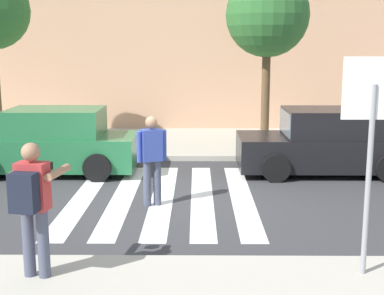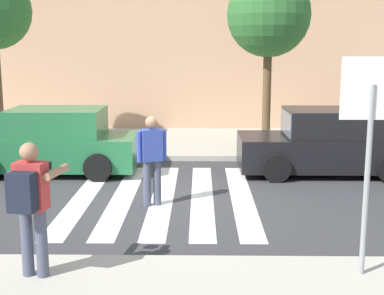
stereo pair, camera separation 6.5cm
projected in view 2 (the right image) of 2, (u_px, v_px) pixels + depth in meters
ground_plane at (162, 200)px, 10.64m from camera, size 120.00×120.00×0.00m
sidewalk_far at (176, 142)px, 16.52m from camera, size 60.00×4.80×0.14m
building_facade_far at (180, 37)px, 20.22m from camera, size 56.00×4.00×6.64m
crosswalk_stripe_0 at (84, 196)px, 10.86m from camera, size 0.44×5.20×0.01m
crosswalk_stripe_1 at (123, 197)px, 10.85m from camera, size 0.44×5.20×0.01m
crosswalk_stripe_2 at (163, 197)px, 10.83m from camera, size 0.44×5.20×0.01m
crosswalk_stripe_3 at (202, 197)px, 10.82m from camera, size 0.44×5.20×0.01m
crosswalk_stripe_4 at (242, 197)px, 10.81m from camera, size 0.44×5.20×0.01m
stop_sign at (371, 118)px, 6.51m from camera, size 0.76×0.08×2.75m
photographer_with_backpack at (31, 198)px, 6.59m from camera, size 0.67×0.91×1.72m
pedestrian_crossing at (152, 156)px, 10.08m from camera, size 0.55×0.36×1.72m
parked_car_green at (53, 143)px, 12.80m from camera, size 4.10×1.92×1.55m
parked_car_black at (327, 144)px, 12.70m from camera, size 4.10×1.92×1.55m
street_tree_center at (269, 16)px, 14.82m from camera, size 2.33×2.33×4.87m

